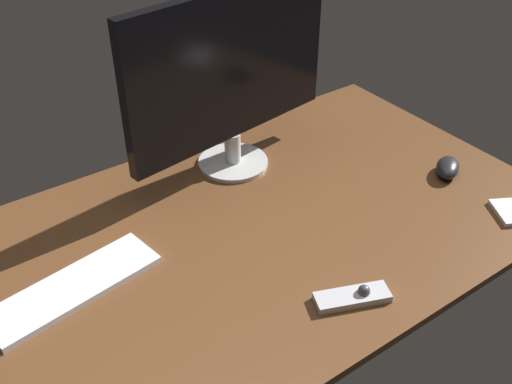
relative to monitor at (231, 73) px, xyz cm
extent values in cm
cube|color=brown|center=(-10.40, -24.81, -27.09)|extent=(140.00, 84.00, 2.00)
cylinder|color=silver|center=(0.00, 0.00, -25.54)|extent=(18.48, 18.48, 1.11)
cylinder|color=silver|center=(0.00, 0.00, -20.90)|extent=(4.25, 4.25, 8.17)
cube|color=black|center=(0.00, 0.00, 1.87)|extent=(60.03, 11.24, 37.37)
cube|color=white|center=(-52.15, -20.24, -25.34)|extent=(36.82, 16.54, 1.50)
ellipsoid|color=black|center=(42.61, -36.11, -24.10)|extent=(11.48, 10.48, 3.98)
cube|color=#B7B7BC|center=(-8.24, -55.03, -25.27)|extent=(15.89, 10.26, 1.64)
sphere|color=#3F3F44|center=(-6.05, -55.92, -24.01)|extent=(2.51, 2.51, 2.51)
camera|label=1|loc=(-72.60, -112.51, 61.33)|focal=42.10mm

